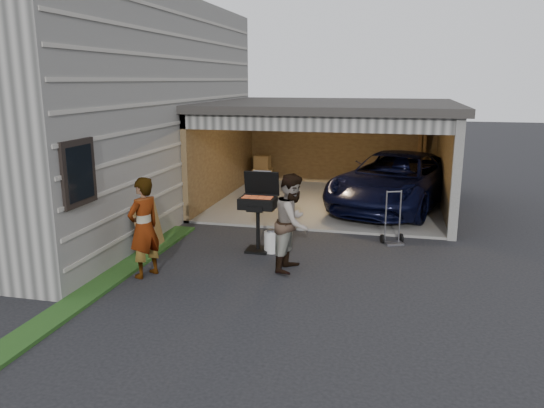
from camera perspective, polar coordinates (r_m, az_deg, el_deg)
The scene contains 11 objects.
ground at distance 9.50m, azimuth -3.66°, elevation -8.40°, with size 80.00×80.00×0.00m, color black.
house at distance 15.15m, azimuth -21.61°, elevation 9.50°, with size 7.00×11.00×5.50m, color #474744.
groundcover_strip at distance 9.54m, azimuth -18.68°, elevation -8.81°, with size 0.50×8.00×0.06m, color #193814.
garage at distance 15.42m, azimuth 6.46°, elevation 7.09°, with size 6.80×6.30×2.90m.
minivan at distance 14.93m, azimuth 13.10°, elevation 2.28°, with size 2.48×5.38×1.50m, color black.
woman at distance 9.76m, azimuth -13.62°, elevation -2.47°, with size 0.67×0.44×1.83m, color #9DA8C6.
man at distance 9.83m, azimuth 2.24°, elevation -1.99°, with size 0.89×0.69×1.83m, color #4A2A1D.
bbq_grill at distance 10.91m, azimuth -1.48°, elevation -0.15°, with size 0.74×0.65×1.64m.
propane_tank at distance 10.99m, azimuth -0.09°, elevation -4.10°, with size 0.30×0.30×0.44m, color silver.
plywood_panel at distance 11.32m, azimuth -13.15°, elevation -2.33°, with size 0.04×0.96×1.07m, color brown.
hand_truck at distance 11.87m, azimuth 12.88°, elevation -3.11°, with size 0.53×0.49×1.17m.
Camera 1 is at (2.63, -8.43, 3.50)m, focal length 35.00 mm.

